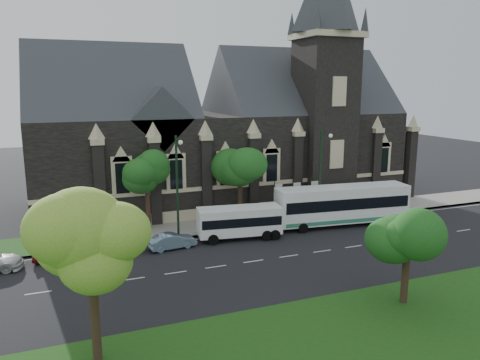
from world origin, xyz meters
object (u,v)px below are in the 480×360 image
tree_park_near (94,231)px  box_trailer (126,244)px  street_lamp_near (321,171)px  banner_flag_left (277,197)px  tree_walk_left (148,169)px  street_lamp_mid (178,182)px  tour_coach (342,204)px  sedan (172,241)px  banner_flag_right (313,194)px  car_far_red (60,252)px  banner_flag_center (295,196)px  tree_walk_right (241,162)px  tree_park_east (409,229)px  shuttle_bus (240,221)px

tree_park_near → box_trailer: bearing=77.8°
street_lamp_near → banner_flag_left: street_lamp_near is taller
tree_walk_left → street_lamp_mid: 4.08m
tour_coach → sedan: tour_coach is taller
tree_park_near → sedan: (6.68, 13.78, -5.77)m
banner_flag_right → sedan: (-15.38, -3.99, -1.74)m
street_lamp_mid → car_far_red: street_lamp_mid is taller
banner_flag_center → car_far_red: (-21.94, -3.43, -1.72)m
tree_walk_right → tour_coach: (8.30, -5.16, -3.78)m
tree_park_east → banner_flag_left: (0.11, 18.32, -2.24)m
box_trailer → banner_flag_left: bearing=16.1°
street_lamp_near → shuttle_bus: 9.83m
tree_park_near → tree_walk_left: 20.38m
street_lamp_near → street_lamp_mid: same height
tree_park_east → street_lamp_near: 16.86m
sedan → tree_park_near: bearing=146.5°
tree_walk_right → tour_coach: tree_walk_right is taller
street_lamp_mid → box_trailer: (-4.76, -1.93, -4.28)m
tree_park_east → sedan: bearing=128.2°
banner_flag_center → tour_coach: (3.22, -3.45, -0.34)m
tree_park_east → tree_walk_right: tree_walk_right is taller
tree_walk_left → street_lamp_near: bearing=-12.9°
banner_flag_right → car_far_red: banner_flag_right is taller
tree_park_near → street_lamp_near: size_ratio=0.95×
street_lamp_near → tour_coach: 3.75m
banner_flag_right → sedan: 15.98m
banner_flag_right → tour_coach: bearing=-70.5°
street_lamp_near → tour_coach: bearing=-45.6°
street_lamp_mid → tour_coach: (15.51, -1.54, -3.07)m
sedan → tree_walk_left: bearing=-0.6°
tree_walk_right → banner_flag_center: 6.36m
street_lamp_mid → tour_coach: bearing=-5.7°
tree_park_near → tree_walk_right: bearing=52.4°
banner_flag_right → car_far_red: bearing=-171.8°
banner_flag_left → tree_park_east: bearing=-90.3°
tree_park_near → tree_park_east: bearing=-1.8°
tree_park_east → shuttle_bus: (-5.20, 14.71, -3.01)m
banner_flag_right → street_lamp_near: bearing=-98.6°
tree_walk_right → street_lamp_mid: size_ratio=0.87×
tree_park_near → shuttle_bus: tree_park_near is taller
banner_flag_center → sedan: bearing=-163.4°
banner_flag_left → banner_flag_center: same height
banner_flag_left → sedan: bearing=-160.7°
tour_coach → car_far_red: 25.20m
street_lamp_mid → banner_flag_center: bearing=8.8°
street_lamp_mid → tree_walk_left: bearing=116.5°
banner_flag_left → tree_walk_left: bearing=172.0°
banner_flag_center → shuttle_bus: bearing=-153.7°
tree_park_near → street_lamp_mid: street_lamp_mid is taller
street_lamp_near → tree_walk_right: bearing=151.9°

